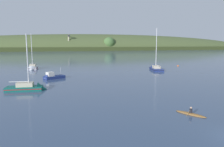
{
  "coord_description": "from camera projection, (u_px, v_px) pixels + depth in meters",
  "views": [
    {
      "loc": [
        -13.88,
        -15.09,
        7.91
      ],
      "look_at": [
        -5.91,
        28.05,
        1.95
      ],
      "focal_mm": 35.32,
      "sensor_mm": 36.0,
      "label": 1
    }
  ],
  "objects": [
    {
      "name": "dockside_crane",
      "position": [
        69.0,
        43.0,
        247.76
      ],
      "size": [
        3.87,
        13.1,
        17.97
      ],
      "rotation": [
        0.0,
        0.0,
        1.68
      ],
      "color": "#4C4C51",
      "rests_on": "ground"
    },
    {
      "name": "canoe_with_paddler",
      "position": [
        191.0,
        114.0,
        24.68
      ],
      "size": [
        2.6,
        3.35,
        1.02
      ],
      "rotation": [
        0.0,
        0.0,
        2.17
      ],
      "color": "brown",
      "rests_on": "ground"
    },
    {
      "name": "sailboat_midwater_white",
      "position": [
        29.0,
        89.0,
        37.72
      ],
      "size": [
        6.69,
        2.53,
        10.69
      ],
      "rotation": [
        0.0,
        0.0,
        0.0
      ],
      "color": "#0F564C",
      "rests_on": "ground"
    },
    {
      "name": "sailboat_near_mooring",
      "position": [
        33.0,
        68.0,
        68.34
      ],
      "size": [
        2.89,
        7.42,
        12.17
      ],
      "rotation": [
        0.0,
        0.0,
        4.76
      ],
      "color": "#ADB2BC",
      "rests_on": "ground"
    },
    {
      "name": "fishing_boat_moored",
      "position": [
        52.0,
        77.0,
        49.82
      ],
      "size": [
        5.22,
        4.26,
        3.1
      ],
      "rotation": [
        0.0,
        0.0,
        3.71
      ],
      "color": "navy",
      "rests_on": "ground"
    },
    {
      "name": "sailboat_outer_reach",
      "position": [
        156.0,
        69.0,
        67.08
      ],
      "size": [
        4.23,
        8.86,
        13.82
      ],
      "rotation": [
        0.0,
        0.0,
        1.4
      ],
      "color": "navy",
      "rests_on": "ground"
    },
    {
      "name": "mooring_buoy_off_fishing_boat",
      "position": [
        178.0,
        66.0,
        79.03
      ],
      "size": [
        0.58,
        0.58,
        0.66
      ],
      "color": "#EA5B19",
      "rests_on": "ground"
    },
    {
      "name": "far_shoreline_hill",
      "position": [
        100.0,
        50.0,
        284.55
      ],
      "size": [
        587.24,
        134.05,
        39.86
      ],
      "rotation": [
        0.0,
        0.0,
        0.1
      ],
      "color": "#35401E",
      "rests_on": "ground"
    }
  ]
}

